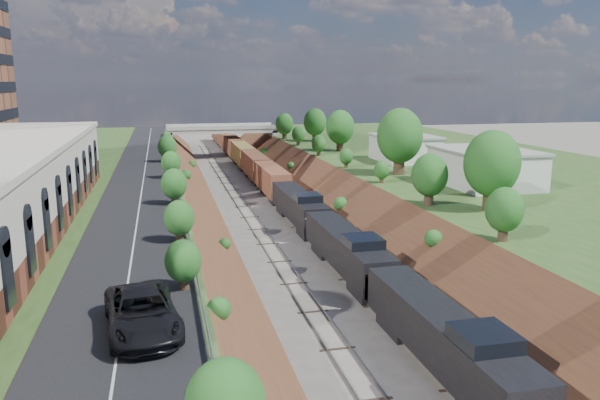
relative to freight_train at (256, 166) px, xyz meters
The scene contains 14 objects.
platform_right 42.92m from the freight_train, 44.91° to the right, with size 44.00×180.00×5.00m, color #2E4C1F.
embankment_left 33.31m from the freight_train, 114.17° to the right, with size 7.07×180.00×7.07m, color brown.
embankment_right 31.55m from the freight_train, 74.51° to the right, with size 7.07×180.00×7.07m, color brown.
rail_left_track 30.84m from the freight_train, 99.74° to the right, with size 1.58×180.00×0.18m, color gray.
rail_right_track 30.40m from the freight_train, 90.00° to the right, with size 1.58×180.00×0.18m, color gray.
road 35.38m from the freight_train, 120.85° to the right, with size 8.00×180.00×0.10m, color black.
guardrail 33.69m from the freight_train, 114.66° to the right, with size 0.10×171.00×0.70m.
overpass 31.89m from the freight_train, 94.69° to the left, with size 24.50×8.30×7.40m.
white_building_near 43.86m from the freight_train, 61.38° to the right, with size 9.00×12.00×4.00m, color silver.
white_building_far 26.45m from the freight_train, 38.63° to the right, with size 8.00×10.00×3.60m, color silver.
tree_right_large 52.76m from the freight_train, 74.02° to the right, with size 5.25×5.25×7.61m.
tree_left_crest 71.90m from the freight_train, 101.58° to the right, with size 2.45×2.45×3.55m.
freight_train is the anchor object (origin of this frame).
suv 73.42m from the freight_train, 103.42° to the right, with size 3.31×7.17×1.99m, color black.
Camera 1 is at (-13.12, -8.72, 17.16)m, focal length 35.00 mm.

